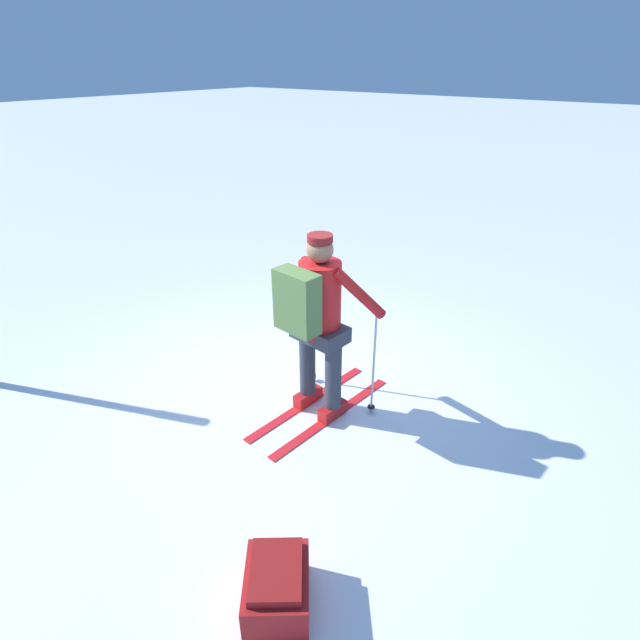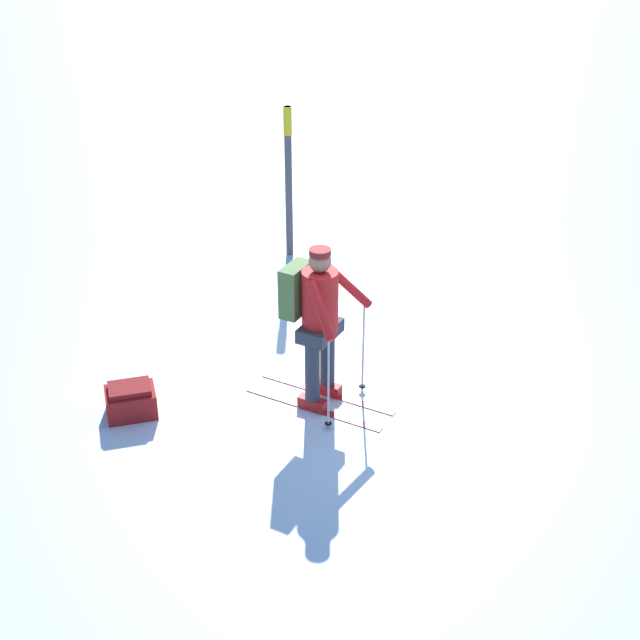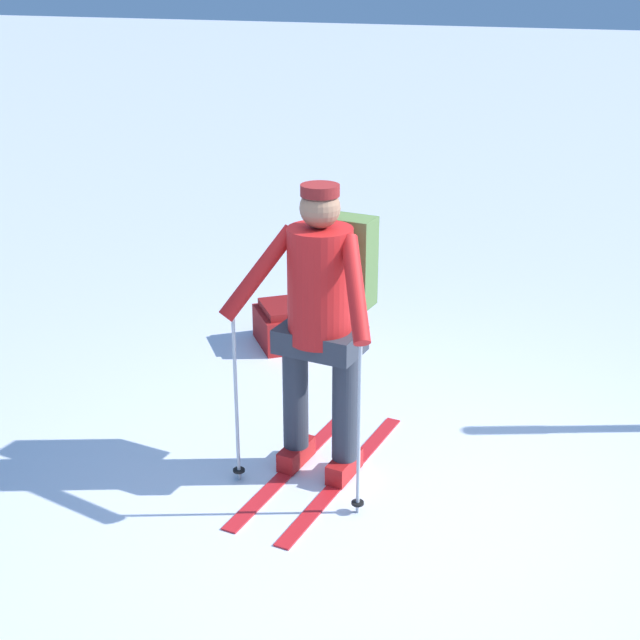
% 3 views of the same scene
% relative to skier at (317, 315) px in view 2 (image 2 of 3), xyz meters
% --- Properties ---
extents(ground_plane, '(80.00, 80.00, 0.00)m').
position_rel_skier_xyz_m(ground_plane, '(-0.13, -0.39, -1.02)').
color(ground_plane, white).
extents(skier, '(1.58, 0.92, 1.73)m').
position_rel_skier_xyz_m(skier, '(0.00, 0.00, 0.00)').
color(skier, red).
rests_on(skier, ground_plane).
extents(dropped_backpack, '(0.63, 0.61, 0.33)m').
position_rel_skier_xyz_m(dropped_backpack, '(1.63, 0.96, -0.86)').
color(dropped_backpack, maroon).
rests_on(dropped_backpack, ground_plane).
extents(trail_marker, '(0.11, 0.11, 2.08)m').
position_rel_skier_xyz_m(trail_marker, '(1.79, -3.20, 0.19)').
color(trail_marker, '#4C4C51').
rests_on(trail_marker, ground_plane).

